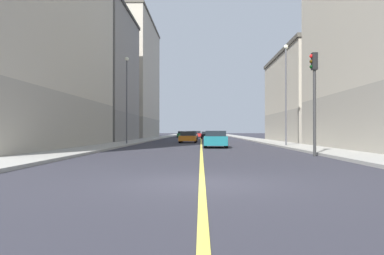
# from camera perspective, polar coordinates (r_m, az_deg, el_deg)

# --- Properties ---
(ground_plane) EXTENTS (400.00, 400.00, 0.00)m
(ground_plane) POSITION_cam_1_polar(r_m,az_deg,el_deg) (10.07, 1.47, -8.14)
(ground_plane) COLOR #2D2D35
(ground_plane) RESTS_ON ground
(sidewalk_left) EXTENTS (2.84, 168.00, 0.15)m
(sidewalk_left) POSITION_cam_1_polar(r_m,az_deg,el_deg) (59.51, 8.82, -1.68)
(sidewalk_left) COLOR #9E9B93
(sidewalk_left) RESTS_ON ground
(sidewalk_right) EXTENTS (2.84, 168.00, 0.15)m
(sidewalk_right) POSITION_cam_1_polar(r_m,az_deg,el_deg) (59.50, -6.16, -1.68)
(sidewalk_right) COLOR #9E9B93
(sidewalk_right) RESTS_ON ground
(lane_center_stripe) EXTENTS (0.16, 154.00, 0.01)m
(lane_center_stripe) POSITION_cam_1_polar(r_m,az_deg,el_deg) (59.00, 1.33, -1.76)
(lane_center_stripe) COLOR #E5D14C
(lane_center_stripe) RESTS_ON ground
(building_left_mid) EXTENTS (9.67, 19.82, 10.57)m
(building_left_mid) POSITION_cam_1_polar(r_m,az_deg,el_deg) (49.00, 17.81, 4.18)
(building_left_mid) COLOR #9D9688
(building_left_mid) RESTS_ON ground
(building_right_midblock) EXTENTS (9.67, 16.60, 16.60)m
(building_right_midblock) POSITION_cam_1_polar(r_m,az_deg,el_deg) (52.02, -14.24, 7.24)
(building_right_midblock) COLOR slate
(building_right_midblock) RESTS_ON ground
(building_right_distant) EXTENTS (9.67, 24.98, 21.99)m
(building_right_distant) POSITION_cam_1_polar(r_m,az_deg,el_deg) (75.74, -9.29, 6.87)
(building_right_distant) COLOR #9D9688
(building_right_distant) RESTS_ON ground
(traffic_light_left_near) EXTENTS (0.40, 0.32, 5.44)m
(traffic_light_left_near) POSITION_cam_1_polar(r_m,az_deg,el_deg) (21.65, 17.31, 5.42)
(traffic_light_left_near) COLOR #2D2D2D
(traffic_light_left_near) RESTS_ON ground
(street_lamp_left_near) EXTENTS (0.36, 0.36, 8.25)m
(street_lamp_left_near) POSITION_cam_1_polar(r_m,az_deg,el_deg) (33.19, 13.48, 5.97)
(street_lamp_left_near) COLOR #4C4C51
(street_lamp_left_near) RESTS_ON ground
(street_lamp_right_near) EXTENTS (0.36, 0.36, 8.06)m
(street_lamp_right_near) POSITION_cam_1_polar(r_m,az_deg,el_deg) (37.15, -9.45, 5.13)
(street_lamp_right_near) COLOR #4C4C51
(street_lamp_right_near) RESTS_ON ground
(car_teal) EXTENTS (1.96, 4.07, 1.34)m
(car_teal) POSITION_cam_1_polar(r_m,az_deg,el_deg) (31.07, 3.47, -1.71)
(car_teal) COLOR #196670
(car_teal) RESTS_ON ground
(car_white) EXTENTS (1.88, 4.54, 1.28)m
(car_white) POSITION_cam_1_polar(r_m,az_deg,el_deg) (58.54, -0.05, -1.17)
(car_white) COLOR white
(car_white) RESTS_ON ground
(car_green) EXTENTS (1.86, 4.43, 1.24)m
(car_green) POSITION_cam_1_polar(r_m,az_deg,el_deg) (77.58, -1.45, -1.00)
(car_green) COLOR #1E6B38
(car_green) RESTS_ON ground
(car_maroon) EXTENTS (1.91, 4.37, 1.28)m
(car_maroon) POSITION_cam_1_polar(r_m,az_deg,el_deg) (71.23, 3.99, -1.03)
(car_maroon) COLOR maroon
(car_maroon) RESTS_ON ground
(car_black) EXTENTS (2.00, 4.57, 1.20)m
(car_black) POSITION_cam_1_polar(r_m,az_deg,el_deg) (64.57, 2.18, -1.12)
(car_black) COLOR black
(car_black) RESTS_ON ground
(car_orange) EXTENTS (2.04, 4.08, 1.23)m
(car_orange) POSITION_cam_1_polar(r_m,az_deg,el_deg) (43.95, -0.54, -1.42)
(car_orange) COLOR orange
(car_orange) RESTS_ON ground
(car_red) EXTENTS (2.02, 4.54, 1.29)m
(car_red) POSITION_cam_1_polar(r_m,az_deg,el_deg) (77.45, 0.68, -0.99)
(car_red) COLOR red
(car_red) RESTS_ON ground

